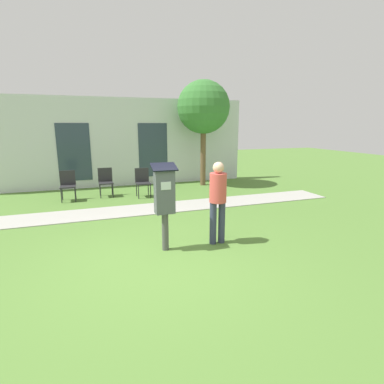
{
  "coord_description": "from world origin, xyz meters",
  "views": [
    {
      "loc": [
        -0.99,
        -4.6,
        2.25
      ],
      "look_at": [
        0.76,
        0.4,
        1.05
      ],
      "focal_mm": 28.0,
      "sensor_mm": 36.0,
      "label": 1
    }
  ],
  "objects_px": {
    "person_standing": "(218,196)",
    "outdoor_chair_left": "(68,183)",
    "parking_meter": "(165,196)",
    "outdoor_chair_middle": "(106,180)",
    "outdoor_chair_right": "(143,180)"
  },
  "relations": [
    {
      "from": "person_standing",
      "to": "outdoor_chair_left",
      "type": "relative_size",
      "value": 1.76
    },
    {
      "from": "parking_meter",
      "to": "person_standing",
      "type": "distance_m",
      "value": 1.03
    },
    {
      "from": "outdoor_chair_middle",
      "to": "parking_meter",
      "type": "bearing_deg",
      "value": -70.1
    },
    {
      "from": "person_standing",
      "to": "outdoor_chair_left",
      "type": "bearing_deg",
      "value": 137.92
    },
    {
      "from": "person_standing",
      "to": "outdoor_chair_right",
      "type": "height_order",
      "value": "person_standing"
    },
    {
      "from": "person_standing",
      "to": "outdoor_chair_middle",
      "type": "xyz_separation_m",
      "value": [
        -1.76,
        4.78,
        -0.4
      ]
    },
    {
      "from": "outdoor_chair_left",
      "to": "person_standing",
      "type": "bearing_deg",
      "value": -39.57
    },
    {
      "from": "outdoor_chair_right",
      "to": "outdoor_chair_left",
      "type": "bearing_deg",
      "value": -160.91
    },
    {
      "from": "outdoor_chair_middle",
      "to": "outdoor_chair_right",
      "type": "bearing_deg",
      "value": -10.4
    },
    {
      "from": "parking_meter",
      "to": "outdoor_chair_right",
      "type": "height_order",
      "value": "parking_meter"
    },
    {
      "from": "parking_meter",
      "to": "outdoor_chair_left",
      "type": "relative_size",
      "value": 1.77
    },
    {
      "from": "outdoor_chair_left",
      "to": "outdoor_chair_right",
      "type": "xyz_separation_m",
      "value": [
        2.22,
        -0.22,
        0.0
      ]
    },
    {
      "from": "parking_meter",
      "to": "outdoor_chair_middle",
      "type": "distance_m",
      "value": 4.85
    },
    {
      "from": "outdoor_chair_left",
      "to": "outdoor_chair_middle",
      "type": "bearing_deg",
      "value": 29.36
    },
    {
      "from": "outdoor_chair_left",
      "to": "outdoor_chair_middle",
      "type": "distance_m",
      "value": 1.13
    }
  ]
}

